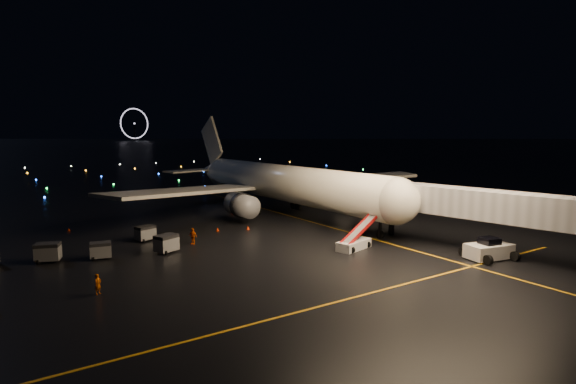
% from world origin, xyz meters
% --- Properties ---
extents(ground, '(2000.00, 2000.00, 0.00)m').
position_xyz_m(ground, '(0.00, 300.00, 0.00)').
color(ground, black).
rests_on(ground, ground).
extents(lane_centre, '(0.25, 80.00, 0.02)m').
position_xyz_m(lane_centre, '(12.00, 15.00, 0.01)').
color(lane_centre, orange).
rests_on(lane_centre, ground).
extents(lane_cross, '(60.00, 0.25, 0.02)m').
position_xyz_m(lane_cross, '(-5.00, -10.00, 0.01)').
color(lane_cross, orange).
rests_on(lane_cross, ground).
extents(airliner, '(56.04, 53.37, 15.53)m').
position_xyz_m(airliner, '(12.35, 26.58, 7.76)').
color(airliner, silver).
rests_on(airliner, ground).
extents(pushback_tug, '(4.84, 3.16, 2.13)m').
position_xyz_m(pushback_tug, '(15.68, -9.28, 1.06)').
color(pushback_tug, silver).
rests_on(pushback_tug, ground).
extents(belt_loader, '(6.58, 3.37, 3.08)m').
position_xyz_m(belt_loader, '(7.05, 0.80, 1.54)').
color(belt_loader, silver).
rests_on(belt_loader, ground).
extents(crew_a, '(0.71, 0.68, 1.63)m').
position_xyz_m(crew_a, '(-18.43, 1.27, 0.82)').
color(crew_a, '#E65503').
rests_on(crew_a, ground).
extents(crew_c, '(0.90, 1.16, 1.84)m').
position_xyz_m(crew_c, '(-6.52, 12.25, 0.92)').
color(crew_c, '#E65503').
rests_on(crew_c, ground).
extents(safety_cone_0, '(0.52, 0.52, 0.48)m').
position_xyz_m(safety_cone_0, '(2.24, 15.70, 0.24)').
color(safety_cone_0, '#EE2D00').
rests_on(safety_cone_0, ground).
extents(safety_cone_1, '(0.42, 0.42, 0.44)m').
position_xyz_m(safety_cone_1, '(5.57, 26.90, 0.22)').
color(safety_cone_1, '#EE2D00').
rests_on(safety_cone_1, ground).
extents(safety_cone_2, '(0.42, 0.42, 0.45)m').
position_xyz_m(safety_cone_2, '(-1.43, 16.93, 0.23)').
color(safety_cone_2, '#EE2D00').
rests_on(safety_cone_2, ground).
extents(safety_cone_3, '(0.50, 0.50, 0.44)m').
position_xyz_m(safety_cone_3, '(-17.17, 27.18, 0.22)').
color(safety_cone_3, '#EE2D00').
rests_on(safety_cone_3, ground).
extents(ferris_wheel, '(49.33, 16.80, 52.00)m').
position_xyz_m(ferris_wheel, '(170.00, 720.00, 26.00)').
color(ferris_wheel, black).
rests_on(ferris_wheel, ground).
extents(taxiway_lights, '(164.00, 92.00, 0.36)m').
position_xyz_m(taxiway_lights, '(0.00, 106.00, 0.18)').
color(taxiway_lights, black).
rests_on(taxiway_lights, ground).
extents(baggage_cart_0, '(2.34, 1.93, 1.72)m').
position_xyz_m(baggage_cart_0, '(-10.49, 16.75, 0.86)').
color(baggage_cart_0, gray).
rests_on(baggage_cart_0, ground).
extents(baggage_cart_1, '(2.63, 2.28, 1.87)m').
position_xyz_m(baggage_cart_1, '(-10.12, 10.36, 0.94)').
color(baggage_cart_1, gray).
rests_on(baggage_cart_1, ground).
extents(baggage_cart_2, '(2.54, 2.15, 1.83)m').
position_xyz_m(baggage_cart_2, '(-20.74, 13.25, 0.92)').
color(baggage_cart_2, gray).
rests_on(baggage_cart_2, ground).
extents(baggage_cart_3, '(2.18, 1.73, 1.65)m').
position_xyz_m(baggage_cart_3, '(-16.28, 11.62, 0.83)').
color(baggage_cart_3, gray).
rests_on(baggage_cart_3, ground).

